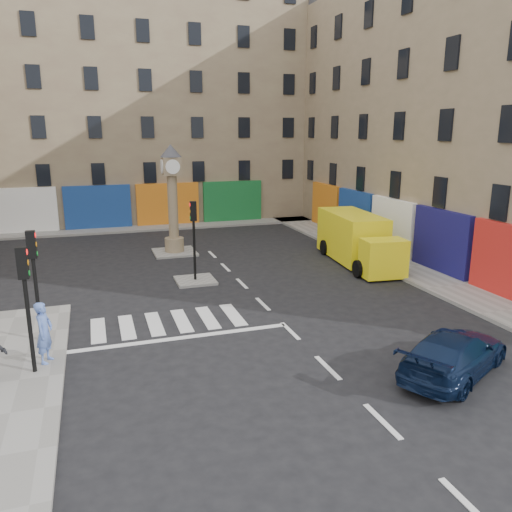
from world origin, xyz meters
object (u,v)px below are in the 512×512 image
traffic_light_island (194,228)px  clock_pillar (172,192)px  traffic_light_left_near (25,290)px  navy_sedan (454,353)px  yellow_van (357,239)px  pedestrian_blue (44,332)px  traffic_light_left_far (34,268)px

traffic_light_island → clock_pillar: size_ratio=0.61×
traffic_light_left_near → traffic_light_island: size_ratio=1.00×
traffic_light_left_near → clock_pillar: (6.30, 13.80, 0.93)m
navy_sedan → traffic_light_island: bearing=-3.9°
traffic_light_island → clock_pillar: clock_pillar is taller
traffic_light_left_near → yellow_van: 17.60m
traffic_light_island → pedestrian_blue: size_ratio=1.96×
yellow_van → clock_pillar: bearing=155.8°
traffic_light_left_near → pedestrian_blue: traffic_light_left_near is taller
clock_pillar → yellow_van: size_ratio=0.84×
pedestrian_blue → traffic_light_island: bearing=-19.7°
traffic_light_left_near → traffic_light_island: 10.03m
traffic_light_left_far → traffic_light_island: traffic_light_left_far is taller
yellow_van → traffic_light_island: bearing=-169.0°
traffic_light_left_far → clock_pillar: bearing=61.1°
traffic_light_left_near → pedestrian_blue: (0.30, 0.56, -1.53)m
pedestrian_blue → traffic_light_left_far: bearing=29.2°
traffic_light_left_far → navy_sedan: size_ratio=0.82×
clock_pillar → pedestrian_blue: bearing=-114.4°
yellow_van → traffic_light_left_near: bearing=-144.8°
traffic_light_island → clock_pillar: bearing=90.0°
pedestrian_blue → yellow_van: bearing=-41.8°
traffic_light_island → pedestrian_blue: (-6.00, -7.24, -1.50)m
clock_pillar → yellow_van: clock_pillar is taller
clock_pillar → yellow_van: 10.63m
navy_sedan → pedestrian_blue: pedestrian_blue is taller
yellow_van → traffic_light_left_far: bearing=-152.1°
traffic_light_island → yellow_van: traffic_light_island is taller
traffic_light_left_near → navy_sedan: bearing=-17.6°
traffic_light_left_near → traffic_light_left_far: 2.40m
navy_sedan → pedestrian_blue: bearing=40.7°
navy_sedan → yellow_van: 12.85m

